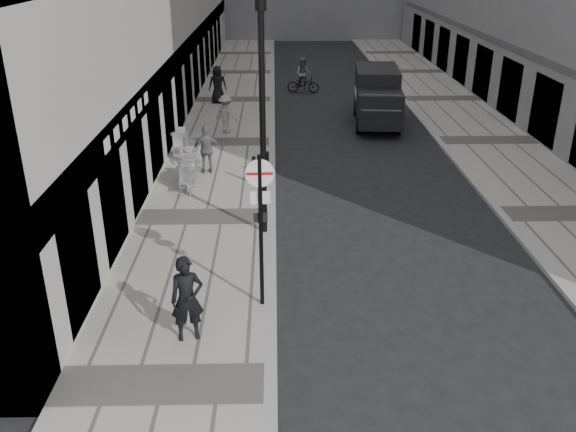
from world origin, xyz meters
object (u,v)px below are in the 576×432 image
walking_man (187,299)px  sign_post (260,212)px  panel_van (377,94)px  cyclist (303,79)px  lamppost (262,109)px

walking_man → sign_post: bearing=26.4°
panel_van → cyclist: size_ratio=2.76×
walking_man → cyclist: (3.41, 23.55, -0.29)m
sign_post → lamppost: bearing=87.7°
walking_man → lamppost: size_ratio=0.29×
walking_man → lamppost: bearing=59.4°
walking_man → sign_post: (1.48, 1.28, 1.35)m
panel_van → sign_post: bearing=-102.6°
panel_van → walking_man: bearing=-105.8°
walking_man → cyclist: 23.80m
sign_post → cyclist: bearing=82.7°
walking_man → panel_van: bearing=54.6°
sign_post → cyclist: size_ratio=1.84×
lamppost → panel_van: bearing=67.1°
sign_post → lamppost: 4.05m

